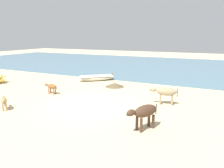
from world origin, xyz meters
name	(u,v)px	position (x,y,z in m)	size (l,w,h in m)	color
ground	(89,106)	(0.00, 0.00, 0.00)	(80.00, 80.00, 0.00)	beige
sea_water	(159,66)	(0.00, 16.53, 0.04)	(60.00, 20.00, 0.08)	slate
fishing_boat_2	(96,78)	(-2.80, 5.78, 0.23)	(2.88, 2.64, 0.62)	beige
cow_adult_dark	(144,112)	(3.49, -1.53, 0.73)	(1.04, 1.45, 1.01)	#4C3323
calf_near_brown	(51,87)	(-3.38, 0.99, 0.48)	(1.02, 0.34, 0.66)	brown
calf_far_tan	(4,101)	(-3.58, -2.30, 0.45)	(0.88, 0.71, 0.63)	tan
cow_second_adult_dun	(166,92)	(3.63, 1.97, 0.68)	(1.45, 0.64, 0.95)	tan
debris_pile_0	(115,85)	(-0.53, 4.49, 0.14)	(1.40, 1.40, 0.28)	brown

